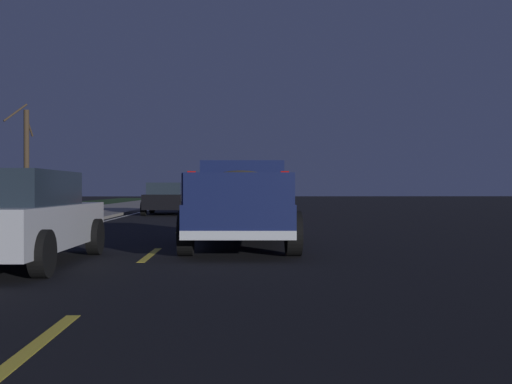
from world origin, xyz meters
TOP-DOWN VIEW (x-y plane):
  - ground at (27.00, 0.00)m, footprint 144.00×144.00m
  - sidewalk_shoulder at (27.00, 5.70)m, footprint 108.00×4.00m
  - lane_markings at (29.02, 2.55)m, footprint 108.00×3.54m
  - pickup_truck at (12.12, -1.75)m, footprint 5.49×2.41m
  - sedan_red at (27.47, -1.82)m, footprint 4.40×2.03m
  - sedan_black at (28.62, 1.73)m, footprint 4.41×2.03m
  - sedan_white at (38.75, -1.70)m, footprint 4.42×2.06m
  - sedan_silver at (9.06, 1.98)m, footprint 4.43×2.07m
  - bare_tree_far at (30.89, 9.28)m, footprint 1.90×1.02m

SIDE VIEW (x-z plane):
  - ground at x=27.00m, z-range 0.00..0.00m
  - lane_markings at x=29.02m, z-range 0.00..0.01m
  - sidewalk_shoulder at x=27.00m, z-range 0.00..0.12m
  - sedan_red at x=27.47m, z-range 0.01..1.55m
  - sedan_black at x=28.62m, z-range 0.01..1.55m
  - sedan_white at x=38.75m, z-range 0.01..1.55m
  - sedan_silver at x=9.06m, z-range 0.01..1.55m
  - pickup_truck at x=12.12m, z-range 0.05..1.92m
  - bare_tree_far at x=30.89m, z-range -0.01..5.70m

